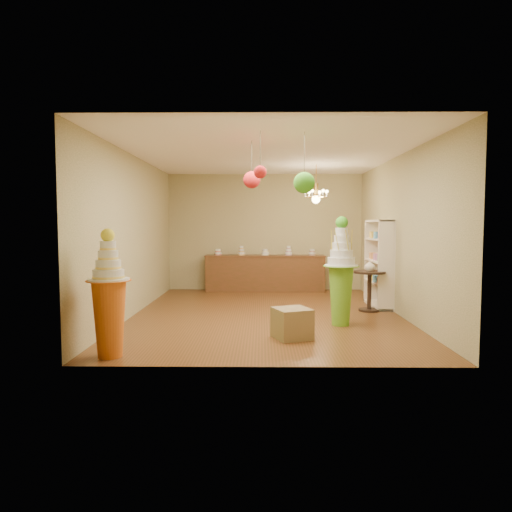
{
  "coord_description": "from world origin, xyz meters",
  "views": [
    {
      "loc": [
        -0.1,
        -8.61,
        1.71
      ],
      "look_at": [
        -0.2,
        0.0,
        1.11
      ],
      "focal_mm": 32.0,
      "sensor_mm": 36.0,
      "label": 1
    }
  ],
  "objects_px": {
    "pedestal_green": "(341,281)",
    "pedestal_orange": "(109,306)",
    "sideboard": "(265,272)",
    "round_table": "(369,285)"
  },
  "relations": [
    {
      "from": "pedestal_green",
      "to": "pedestal_orange",
      "type": "bearing_deg",
      "value": -150.15
    },
    {
      "from": "pedestal_orange",
      "to": "sideboard",
      "type": "bearing_deg",
      "value": 70.61
    },
    {
      "from": "pedestal_orange",
      "to": "sideboard",
      "type": "distance_m",
      "value": 6.17
    },
    {
      "from": "pedestal_orange",
      "to": "round_table",
      "type": "relative_size",
      "value": 2.06
    },
    {
      "from": "pedestal_green",
      "to": "pedestal_orange",
      "type": "height_order",
      "value": "pedestal_green"
    },
    {
      "from": "pedestal_orange",
      "to": "pedestal_green",
      "type": "bearing_deg",
      "value": 29.85
    },
    {
      "from": "pedestal_green",
      "to": "sideboard",
      "type": "bearing_deg",
      "value": 107.65
    },
    {
      "from": "pedestal_green",
      "to": "sideboard",
      "type": "height_order",
      "value": "pedestal_green"
    },
    {
      "from": "sideboard",
      "to": "round_table",
      "type": "height_order",
      "value": "sideboard"
    },
    {
      "from": "sideboard",
      "to": "round_table",
      "type": "bearing_deg",
      "value": -52.61
    }
  ]
}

